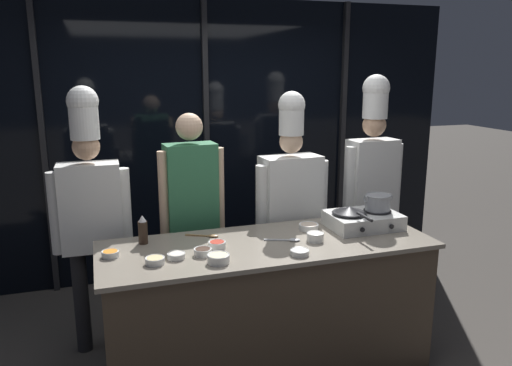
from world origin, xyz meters
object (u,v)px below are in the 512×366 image
(stock_pot, at_px, (378,202))
(prep_bowl_ginger, at_px, (155,260))
(prep_bowl_rice, at_px, (300,252))
(prep_bowl_noodles, at_px, (218,258))
(prep_bowl_onion, at_px, (176,255))
(prep_bowl_chicken, at_px, (309,226))
(portable_stove, at_px, (363,220))
(prep_bowl_soy_glaze, at_px, (203,251))
(chef_line, at_px, (372,174))
(chef_head, at_px, (91,204))
(squeeze_bottle_soy, at_px, (143,230))
(serving_spoon_solid, at_px, (289,240))
(prep_bowl_chili_flakes, at_px, (217,244))
(person_guest, at_px, (192,202))
(chef_sous, at_px, (290,197))
(serving_spoon_slotted, at_px, (208,236))
(frying_pan, at_px, (350,210))
(prep_bowl_garlic, at_px, (315,236))
(prep_bowl_carrots, at_px, (110,253))

(stock_pot, distance_m, prep_bowl_ginger, 1.66)
(prep_bowl_rice, relative_size, prep_bowl_noodles, 0.89)
(prep_bowl_onion, height_order, prep_bowl_chicken, prep_bowl_chicken)
(portable_stove, height_order, prep_bowl_soy_glaze, portable_stove)
(prep_bowl_rice, xyz_separation_m, chef_line, (1.05, 0.92, 0.23))
(prep_bowl_chicken, distance_m, chef_head, 1.55)
(prep_bowl_ginger, bearing_deg, chef_head, 114.19)
(squeeze_bottle_soy, relative_size, serving_spoon_solid, 0.81)
(prep_bowl_soy_glaze, relative_size, prep_bowl_chili_flakes, 0.99)
(chef_head, bearing_deg, chef_line, -178.34)
(serving_spoon_solid, xyz_separation_m, person_guest, (-0.53, 0.65, 0.14))
(serving_spoon_solid, height_order, chef_line, chef_line)
(chef_sous, relative_size, chef_line, 0.94)
(serving_spoon_slotted, xyz_separation_m, person_guest, (-0.03, 0.40, 0.14))
(prep_bowl_rice, bearing_deg, squeeze_bottle_soy, 150.39)
(prep_bowl_onion, relative_size, serving_spoon_solid, 0.47)
(frying_pan, relative_size, prep_bowl_soy_glaze, 3.80)
(squeeze_bottle_soy, bearing_deg, prep_bowl_soy_glaze, -44.96)
(squeeze_bottle_soy, distance_m, prep_bowl_rice, 1.04)
(prep_bowl_rice, height_order, prep_bowl_soy_glaze, prep_bowl_soy_glaze)
(prep_bowl_chili_flakes, xyz_separation_m, prep_bowl_chicken, (0.71, 0.16, -0.00))
(serving_spoon_slotted, xyz_separation_m, serving_spoon_solid, (0.50, -0.25, 0.00))
(portable_stove, height_order, prep_bowl_garlic, portable_stove)
(prep_bowl_garlic, relative_size, prep_bowl_chicken, 0.81)
(prep_bowl_garlic, relative_size, person_guest, 0.07)
(prep_bowl_chicken, bearing_deg, prep_bowl_noodles, -152.17)
(frying_pan, bearing_deg, chef_sous, 116.39)
(serving_spoon_solid, bearing_deg, person_guest, 129.27)
(chef_sous, bearing_deg, prep_bowl_chili_flakes, 33.61)
(chef_sous, bearing_deg, prep_bowl_carrots, 16.11)
(chef_head, bearing_deg, person_guest, -178.67)
(prep_bowl_soy_glaze, bearing_deg, prep_bowl_rice, -17.80)
(serving_spoon_slotted, bearing_deg, frying_pan, -8.64)
(portable_stove, relative_size, stock_pot, 2.38)
(frying_pan, relative_size, prep_bowl_rice, 3.59)
(chef_line, bearing_deg, prep_bowl_carrots, 11.55)
(prep_bowl_carrots, height_order, person_guest, person_guest)
(prep_bowl_garlic, bearing_deg, person_guest, 134.57)
(prep_bowl_noodles, relative_size, prep_bowl_chicken, 0.95)
(squeeze_bottle_soy, distance_m, person_guest, 0.57)
(person_guest, bearing_deg, portable_stove, 150.22)
(prep_bowl_soy_glaze, relative_size, chef_head, 0.06)
(prep_bowl_garlic, relative_size, chef_head, 0.06)
(prep_bowl_soy_glaze, bearing_deg, person_guest, 84.22)
(prep_bowl_noodles, bearing_deg, person_guest, 89.27)
(prep_bowl_chili_flakes, xyz_separation_m, serving_spoon_solid, (0.49, -0.02, -0.02))
(stock_pot, bearing_deg, serving_spoon_slotted, 173.17)
(frying_pan, bearing_deg, prep_bowl_carrots, -179.09)
(frying_pan, bearing_deg, serving_spoon_slotted, 171.36)
(portable_stove, distance_m, frying_pan, 0.14)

